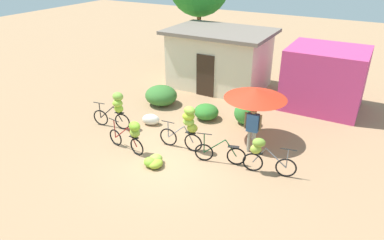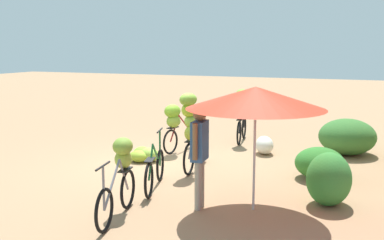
{
  "view_description": "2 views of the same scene",
  "coord_description": "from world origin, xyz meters",
  "px_view_note": "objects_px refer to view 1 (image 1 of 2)",
  "views": [
    {
      "loc": [
        5.52,
        -8.36,
        6.34
      ],
      "look_at": [
        0.41,
        0.83,
        1.17
      ],
      "focal_mm": 32.63,
      "sensor_mm": 36.0,
      "label": 1
    },
    {
      "loc": [
        9.05,
        4.4,
        2.63
      ],
      "look_at": [
        0.21,
        0.74,
        1.11
      ],
      "focal_mm": 43.48,
      "sensor_mm": 36.0,
      "label": 2
    }
  ],
  "objects_px": {
    "building_low": "(219,58)",
    "bicycle_rightmost": "(263,153)",
    "bicycle_by_shop": "(220,153)",
    "bicycle_leftmost": "(116,107)",
    "shop_pink": "(324,78)",
    "bicycle_center_loaded": "(187,124)",
    "bicycle_near_pile": "(132,133)",
    "person_bystander": "(253,126)",
    "market_umbrella": "(256,94)",
    "banana_pile_on_ground": "(154,162)",
    "produce_sack": "(151,119)"
  },
  "relations": [
    {
      "from": "building_low",
      "to": "bicycle_rightmost",
      "type": "height_order",
      "value": "building_low"
    },
    {
      "from": "building_low",
      "to": "bicycle_by_shop",
      "type": "distance_m",
      "value": 7.28
    },
    {
      "from": "market_umbrella",
      "to": "bicycle_by_shop",
      "type": "xyz_separation_m",
      "value": [
        -0.39,
        -1.99,
        -1.48
      ]
    },
    {
      "from": "bicycle_near_pile",
      "to": "person_bystander",
      "type": "height_order",
      "value": "person_bystander"
    },
    {
      "from": "produce_sack",
      "to": "person_bystander",
      "type": "height_order",
      "value": "person_bystander"
    },
    {
      "from": "bicycle_leftmost",
      "to": "bicycle_rightmost",
      "type": "height_order",
      "value": "bicycle_leftmost"
    },
    {
      "from": "bicycle_leftmost",
      "to": "bicycle_by_shop",
      "type": "bearing_deg",
      "value": -3.79
    },
    {
      "from": "bicycle_near_pile",
      "to": "bicycle_rightmost",
      "type": "bearing_deg",
      "value": 12.98
    },
    {
      "from": "bicycle_by_shop",
      "to": "bicycle_leftmost",
      "type": "bearing_deg",
      "value": 176.21
    },
    {
      "from": "bicycle_leftmost",
      "to": "bicycle_near_pile",
      "type": "xyz_separation_m",
      "value": [
        1.65,
        -1.18,
        -0.16
      ]
    },
    {
      "from": "bicycle_by_shop",
      "to": "person_bystander",
      "type": "bearing_deg",
      "value": 60.58
    },
    {
      "from": "market_umbrella",
      "to": "banana_pile_on_ground",
      "type": "bearing_deg",
      "value": -124.24
    },
    {
      "from": "bicycle_rightmost",
      "to": "bicycle_leftmost",
      "type": "bearing_deg",
      "value": 178.12
    },
    {
      "from": "bicycle_center_loaded",
      "to": "bicycle_by_shop",
      "type": "xyz_separation_m",
      "value": [
        1.33,
        -0.19,
        -0.66
      ]
    },
    {
      "from": "market_umbrella",
      "to": "banana_pile_on_ground",
      "type": "distance_m",
      "value": 4.2
    },
    {
      "from": "person_bystander",
      "to": "bicycle_center_loaded",
      "type": "bearing_deg",
      "value": -154.12
    },
    {
      "from": "bicycle_by_shop",
      "to": "produce_sack",
      "type": "distance_m",
      "value": 3.78
    },
    {
      "from": "building_low",
      "to": "bicycle_near_pile",
      "type": "height_order",
      "value": "building_low"
    },
    {
      "from": "bicycle_center_loaded",
      "to": "bicycle_rightmost",
      "type": "bearing_deg",
      "value": -1.77
    },
    {
      "from": "bicycle_center_loaded",
      "to": "banana_pile_on_ground",
      "type": "height_order",
      "value": "bicycle_center_loaded"
    },
    {
      "from": "building_low",
      "to": "bicycle_leftmost",
      "type": "xyz_separation_m",
      "value": [
        -1.44,
        -6.2,
        -0.54
      ]
    },
    {
      "from": "bicycle_leftmost",
      "to": "bicycle_near_pile",
      "type": "relative_size",
      "value": 0.97
    },
    {
      "from": "shop_pink",
      "to": "bicycle_rightmost",
      "type": "distance_m",
      "value": 6.31
    },
    {
      "from": "building_low",
      "to": "bicycle_by_shop",
      "type": "xyz_separation_m",
      "value": [
        3.1,
        -6.5,
        -1.1
      ]
    },
    {
      "from": "building_low",
      "to": "bicycle_near_pile",
      "type": "relative_size",
      "value": 2.96
    },
    {
      "from": "person_bystander",
      "to": "bicycle_by_shop",
      "type": "bearing_deg",
      "value": -119.42
    },
    {
      "from": "bicycle_center_loaded",
      "to": "bicycle_rightmost",
      "type": "relative_size",
      "value": 1.03
    },
    {
      "from": "building_low",
      "to": "produce_sack",
      "type": "relative_size",
      "value": 7.12
    },
    {
      "from": "market_umbrella",
      "to": "person_bystander",
      "type": "relative_size",
      "value": 1.33
    },
    {
      "from": "shop_pink",
      "to": "banana_pile_on_ground",
      "type": "distance_m",
      "value": 8.52
    },
    {
      "from": "bicycle_near_pile",
      "to": "person_bystander",
      "type": "relative_size",
      "value": 1.01
    },
    {
      "from": "banana_pile_on_ground",
      "to": "bicycle_near_pile",
      "type": "bearing_deg",
      "value": 163.59
    },
    {
      "from": "bicycle_near_pile",
      "to": "produce_sack",
      "type": "xyz_separation_m",
      "value": [
        -0.7,
        2.07,
        -0.54
      ]
    },
    {
      "from": "building_low",
      "to": "person_bystander",
      "type": "relative_size",
      "value": 2.99
    },
    {
      "from": "bicycle_near_pile",
      "to": "bicycle_center_loaded",
      "type": "distance_m",
      "value": 1.9
    },
    {
      "from": "building_low",
      "to": "bicycle_center_loaded",
      "type": "relative_size",
      "value": 2.95
    },
    {
      "from": "banana_pile_on_ground",
      "to": "person_bystander",
      "type": "height_order",
      "value": "person_bystander"
    },
    {
      "from": "building_low",
      "to": "bicycle_by_shop",
      "type": "relative_size",
      "value": 3.03
    },
    {
      "from": "banana_pile_on_ground",
      "to": "produce_sack",
      "type": "height_order",
      "value": "produce_sack"
    },
    {
      "from": "bicycle_rightmost",
      "to": "banana_pile_on_ground",
      "type": "bearing_deg",
      "value": -157.54
    },
    {
      "from": "building_low",
      "to": "bicycle_by_shop",
      "type": "height_order",
      "value": "building_low"
    },
    {
      "from": "banana_pile_on_ground",
      "to": "person_bystander",
      "type": "relative_size",
      "value": 0.45
    },
    {
      "from": "bicycle_near_pile",
      "to": "bicycle_rightmost",
      "type": "relative_size",
      "value": 1.03
    },
    {
      "from": "bicycle_center_loaded",
      "to": "bicycle_rightmost",
      "type": "xyz_separation_m",
      "value": [
        2.71,
        -0.08,
        -0.3
      ]
    },
    {
      "from": "bicycle_rightmost",
      "to": "person_bystander",
      "type": "height_order",
      "value": "person_bystander"
    },
    {
      "from": "bicycle_center_loaded",
      "to": "person_bystander",
      "type": "xyz_separation_m",
      "value": [
        1.97,
        0.96,
        0.01
      ]
    },
    {
      "from": "bicycle_near_pile",
      "to": "market_umbrella",
      "type": "bearing_deg",
      "value": 41.2
    },
    {
      "from": "building_low",
      "to": "produce_sack",
      "type": "xyz_separation_m",
      "value": [
        -0.49,
        -5.31,
        -1.23
      ]
    },
    {
      "from": "bicycle_center_loaded",
      "to": "produce_sack",
      "type": "distance_m",
      "value": 2.6
    },
    {
      "from": "bicycle_near_pile",
      "to": "banana_pile_on_ground",
      "type": "distance_m",
      "value": 1.3
    }
  ]
}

